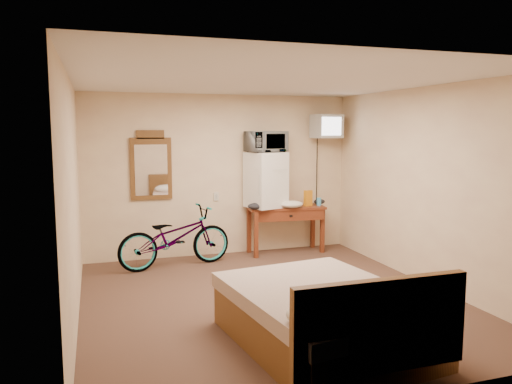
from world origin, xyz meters
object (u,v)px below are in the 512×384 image
crt_television (326,126)px  wall_mirror (151,166)px  mini_fridge (266,180)px  desk (287,215)px  bicycle (175,237)px  microwave (266,142)px  bed (327,316)px  blue_cup (319,202)px

crt_television → wall_mirror: bearing=174.8°
mini_fridge → desk: bearing=-9.9°
wall_mirror → bicycle: bearing=-64.8°
microwave → bed: 3.80m
mini_fridge → bicycle: 1.69m
mini_fridge → bicycle: size_ratio=0.52×
microwave → bicycle: (-1.48, -0.33, -1.34)m
wall_mirror → crt_television: bearing=-5.2°
desk → bicycle: bearing=-171.5°
desk → microwave: bearing=170.1°
microwave → wall_mirror: bearing=161.3°
wall_mirror → microwave: bearing=-6.9°
crt_television → wall_mirror: 2.82m
blue_cup → wall_mirror: size_ratio=0.12×
microwave → crt_television: 1.04m
microwave → mini_fridge: bearing=-135.5°
bicycle → bed: 3.24m
mini_fridge → crt_television: crt_television is taller
microwave → blue_cup: (0.87, -0.12, -0.96)m
crt_television → microwave: bearing=177.8°
bicycle → bed: (0.87, -3.11, -0.14)m
wall_mirror → bicycle: 1.15m
desk → blue_cup: blue_cup is taller
wall_mirror → bed: size_ratio=0.50×
desk → crt_television: bearing=1.6°
bicycle → desk: bearing=-91.8°
mini_fridge → blue_cup: (0.87, -0.12, -0.37)m
bicycle → bed: size_ratio=0.79×
blue_cup → crt_television: size_ratio=0.22×
blue_cup → mini_fridge: bearing=172.4°
microwave → wall_mirror: size_ratio=0.57×
microwave → wall_mirror: wall_mirror is taller
desk → crt_television: 1.55m
desk → bed: 3.53m
mini_fridge → bed: mini_fridge is taller
microwave → bed: (-0.61, -3.44, -1.48)m
bicycle → crt_television: bearing=-93.7°
blue_cup → crt_television: bearing=28.0°
crt_television → bicycle: size_ratio=0.35×
wall_mirror → bed: 3.98m
desk → mini_fridge: size_ratio=1.45×
desk → crt_television: (0.68, 0.02, 1.40)m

